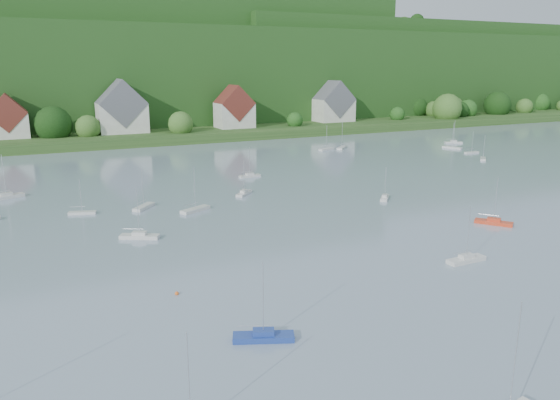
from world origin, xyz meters
name	(u,v)px	position (x,y,z in m)	size (l,w,h in m)	color
far_shore_strip	(103,134)	(0.00, 200.00, 1.50)	(600.00, 60.00, 3.00)	#284A1B
forested_ridge	(79,71)	(0.39, 268.57, 22.89)	(620.00, 181.22, 69.89)	#153912
village_building_1	(8,120)	(-30.00, 189.00, 8.75)	(12.00, 9.36, 14.00)	beige
village_building_2	(122,111)	(5.00, 188.00, 10.27)	(16.00, 11.44, 18.00)	beige
village_building_3	(234,110)	(45.00, 186.00, 9.43)	(13.00, 10.40, 15.50)	beige
village_building_4	(334,105)	(90.00, 190.00, 9.59)	(15.00, 10.40, 16.50)	beige
near_sailboat_1	(263,336)	(-7.66, 40.66, 0.43)	(5.99, 3.73, 7.84)	#213D92
near_sailboat_3	(466,259)	(25.07, 48.23, 0.43)	(5.74, 1.73, 7.70)	silver
near_sailboat_5	(494,222)	(41.94, 59.48, 0.43)	(4.82, 5.71, 7.94)	red
mooring_buoy_2	(456,265)	(23.03, 47.96, 0.00)	(0.39, 0.39, 0.39)	orange
mooring_buoy_3	(177,294)	(-12.32, 54.49, 0.00)	(0.47, 0.47, 0.47)	orange
far_sailboat_cluster	(199,179)	(8.78, 114.04, 0.37)	(198.19, 74.07, 8.71)	silver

